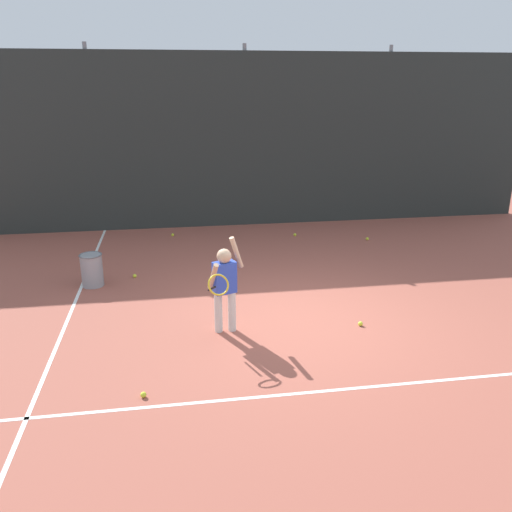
{
  "coord_description": "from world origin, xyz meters",
  "views": [
    {
      "loc": [
        -1.71,
        -6.81,
        3.34
      ],
      "look_at": [
        -0.54,
        0.51,
        0.85
      ],
      "focal_mm": 36.87,
      "sensor_mm": 36.0,
      "label": 1
    }
  ],
  "objects_px": {
    "tennis_ball_1": "(367,239)",
    "tennis_ball_3": "(295,235)",
    "tennis_ball_2": "(135,276)",
    "ball_hopper": "(92,270)",
    "tennis_player": "(224,283)",
    "tennis_ball_0": "(360,324)",
    "tennis_ball_6": "(143,395)",
    "tennis_ball_5": "(173,235)"
  },
  "relations": [
    {
      "from": "tennis_ball_1",
      "to": "tennis_ball_3",
      "type": "xyz_separation_m",
      "value": [
        -1.5,
        0.55,
        0.0
      ]
    },
    {
      "from": "tennis_ball_2",
      "to": "ball_hopper",
      "type": "bearing_deg",
      "value": -157.82
    },
    {
      "from": "tennis_ball_2",
      "to": "tennis_ball_3",
      "type": "bearing_deg",
      "value": 31.66
    },
    {
      "from": "tennis_ball_3",
      "to": "tennis_player",
      "type": "bearing_deg",
      "value": -114.51
    },
    {
      "from": "tennis_ball_0",
      "to": "tennis_ball_3",
      "type": "distance_m",
      "value": 4.59
    },
    {
      "from": "tennis_ball_1",
      "to": "tennis_ball_6",
      "type": "height_order",
      "value": "same"
    },
    {
      "from": "ball_hopper",
      "to": "tennis_ball_1",
      "type": "distance_m",
      "value": 5.88
    },
    {
      "from": "tennis_ball_5",
      "to": "tennis_ball_2",
      "type": "bearing_deg",
      "value": -105.28
    },
    {
      "from": "ball_hopper",
      "to": "tennis_ball_2",
      "type": "relative_size",
      "value": 8.52
    },
    {
      "from": "tennis_ball_6",
      "to": "tennis_ball_0",
      "type": "bearing_deg",
      "value": 23.99
    },
    {
      "from": "tennis_ball_3",
      "to": "tennis_ball_6",
      "type": "distance_m",
      "value": 6.68
    },
    {
      "from": "ball_hopper",
      "to": "tennis_ball_1",
      "type": "height_order",
      "value": "ball_hopper"
    },
    {
      "from": "ball_hopper",
      "to": "tennis_ball_0",
      "type": "bearing_deg",
      "value": -29.05
    },
    {
      "from": "tennis_ball_2",
      "to": "tennis_ball_6",
      "type": "height_order",
      "value": "same"
    },
    {
      "from": "tennis_ball_1",
      "to": "ball_hopper",
      "type": "bearing_deg",
      "value": -161.92
    },
    {
      "from": "ball_hopper",
      "to": "tennis_ball_3",
      "type": "distance_m",
      "value": 4.73
    },
    {
      "from": "tennis_ball_0",
      "to": "tennis_ball_5",
      "type": "relative_size",
      "value": 1.0
    },
    {
      "from": "tennis_player",
      "to": "tennis_ball_0",
      "type": "distance_m",
      "value": 2.05
    },
    {
      "from": "tennis_ball_0",
      "to": "tennis_ball_1",
      "type": "height_order",
      "value": "same"
    },
    {
      "from": "tennis_ball_0",
      "to": "tennis_ball_3",
      "type": "relative_size",
      "value": 1.0
    },
    {
      "from": "tennis_ball_6",
      "to": "tennis_ball_2",
      "type": "bearing_deg",
      "value": 94.72
    },
    {
      "from": "tennis_player",
      "to": "tennis_ball_0",
      "type": "relative_size",
      "value": 20.46
    },
    {
      "from": "tennis_ball_1",
      "to": "tennis_ball_6",
      "type": "xyz_separation_m",
      "value": [
        -4.59,
        -5.36,
        0.0
      ]
    },
    {
      "from": "tennis_ball_0",
      "to": "tennis_ball_6",
      "type": "xyz_separation_m",
      "value": [
        -2.99,
        -1.33,
        0.0
      ]
    },
    {
      "from": "tennis_ball_3",
      "to": "tennis_ball_2",
      "type": "bearing_deg",
      "value": -148.34
    },
    {
      "from": "tennis_ball_0",
      "to": "tennis_ball_5",
      "type": "height_order",
      "value": "same"
    },
    {
      "from": "tennis_ball_2",
      "to": "tennis_ball_3",
      "type": "xyz_separation_m",
      "value": [
        3.41,
        2.1,
        0.0
      ]
    },
    {
      "from": "tennis_ball_0",
      "to": "tennis_ball_1",
      "type": "relative_size",
      "value": 1.0
    },
    {
      "from": "tennis_ball_1",
      "to": "tennis_ball_3",
      "type": "distance_m",
      "value": 1.6
    },
    {
      "from": "tennis_player",
      "to": "tennis_ball_2",
      "type": "height_order",
      "value": "tennis_player"
    },
    {
      "from": "tennis_ball_0",
      "to": "tennis_ball_5",
      "type": "xyz_separation_m",
      "value": [
        -2.61,
        5.01,
        0.0
      ]
    },
    {
      "from": "tennis_ball_2",
      "to": "tennis_ball_0",
      "type": "bearing_deg",
      "value": -36.96
    },
    {
      "from": "tennis_ball_0",
      "to": "tennis_ball_3",
      "type": "xyz_separation_m",
      "value": [
        0.11,
        4.59,
        0.0
      ]
    },
    {
      "from": "tennis_player",
      "to": "tennis_ball_2",
      "type": "bearing_deg",
      "value": 101.12
    },
    {
      "from": "tennis_ball_6",
      "to": "tennis_player",
      "type": "bearing_deg",
      "value": 53.97
    },
    {
      "from": "ball_hopper",
      "to": "tennis_ball_2",
      "type": "height_order",
      "value": "ball_hopper"
    },
    {
      "from": "tennis_player",
      "to": "tennis_ball_1",
      "type": "distance_m",
      "value": 5.31
    },
    {
      "from": "ball_hopper",
      "to": "tennis_ball_0",
      "type": "distance_m",
      "value": 4.56
    },
    {
      "from": "tennis_ball_0",
      "to": "ball_hopper",
      "type": "bearing_deg",
      "value": 150.95
    },
    {
      "from": "tennis_ball_0",
      "to": "tennis_ball_5",
      "type": "distance_m",
      "value": 5.65
    },
    {
      "from": "tennis_ball_0",
      "to": "tennis_player",
      "type": "bearing_deg",
      "value": 176.11
    },
    {
      "from": "tennis_ball_3",
      "to": "tennis_ball_1",
      "type": "bearing_deg",
      "value": -20.31
    }
  ]
}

